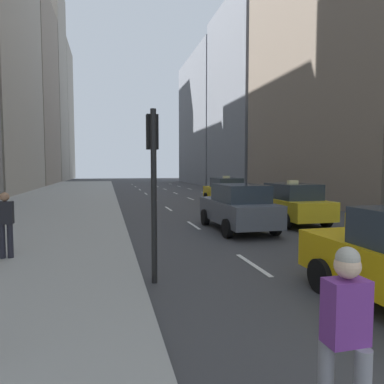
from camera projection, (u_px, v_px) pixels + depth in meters
sidewalk_left at (61, 199)px, 25.23m from camera, size 8.00×66.00×0.15m
lane_markings at (201, 202)px, 23.68m from camera, size 5.72×56.00×0.01m
building_row_left at (9, 53)px, 37.71m from camera, size 6.00×85.79×34.52m
building_row_right at (279, 86)px, 31.80m from camera, size 6.00×62.34×20.51m
taxi_second at (225, 191)px, 22.91m from camera, size 2.02×4.40×1.87m
taxi_third at (290, 203)px, 14.82m from camera, size 2.02×4.40×1.87m
sedan_silver_behind at (238, 207)px, 13.17m from camera, size 2.02×4.41×1.78m
skateboarder at (345, 337)px, 2.92m from camera, size 0.36×0.80×1.75m
pedestrian_mid_block at (6, 222)px, 8.50m from camera, size 0.36×0.22×1.65m
traffic_light_pole at (153, 168)px, 7.09m from camera, size 0.24×0.42×3.60m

